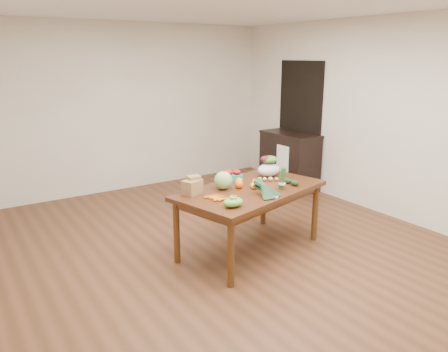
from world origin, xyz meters
TOP-DOWN VIEW (x-y plane):
  - floor at (0.00, 0.00)m, footprint 6.00×6.00m
  - ceiling at (0.00, 0.00)m, footprint 5.00×6.00m
  - room_walls at (0.00, 0.00)m, footprint 5.02×6.02m
  - dining_table at (0.18, -0.12)m, footprint 1.87×1.33m
  - doorway_dark at (2.48, 1.60)m, footprint 0.02×1.00m
  - cabinet at (2.22, 1.53)m, footprint 0.52×1.02m
  - dish_towel at (1.96, 1.40)m, footprint 0.02×0.28m
  - paper_bag at (-0.46, 0.05)m, footprint 0.31×0.28m
  - cabbage at (-0.09, 0.02)m, footprint 0.20×0.20m
  - strawberry_basket_a at (0.12, 0.24)m, footprint 0.15×0.15m
  - strawberry_basket_b at (0.24, 0.24)m, footprint 0.13×0.13m
  - orange_a at (0.07, -0.06)m, footprint 0.09×0.09m
  - orange_b at (0.15, 0.06)m, footprint 0.08×0.08m
  - orange_c at (0.30, -0.04)m, footprint 0.07×0.07m
  - mandarin_cluster at (0.25, -0.15)m, footprint 0.22×0.22m
  - carrots at (-0.32, -0.22)m, footprint 0.27×0.26m
  - snap_pea_bag at (-0.33, -0.52)m, footprint 0.21×0.16m
  - kale_bunch at (0.16, -0.46)m, footprint 0.41×0.47m
  - asparagus_bundle at (0.45, -0.34)m, footprint 0.11×0.13m
  - potato_a at (0.40, -0.03)m, footprint 0.04×0.04m
  - potato_b at (0.55, -0.02)m, footprint 0.06×0.05m
  - potato_c at (0.50, 0.02)m, footprint 0.05×0.05m
  - potato_d at (0.46, 0.07)m, footprint 0.05×0.04m
  - potato_e at (0.62, -0.05)m, footprint 0.05×0.04m
  - avocado_a at (0.66, -0.32)m, footprint 0.09×0.12m
  - avocado_b at (0.65, -0.21)m, footprint 0.09×0.11m
  - salad_bag at (0.66, 0.16)m, footprint 0.34×0.29m

SIDE VIEW (x-z plane):
  - floor at x=0.00m, z-range 0.00..0.00m
  - dining_table at x=0.18m, z-range 0.00..0.75m
  - cabinet at x=2.22m, z-range 0.00..0.94m
  - dish_towel at x=1.96m, z-range 0.33..0.78m
  - carrots at x=-0.32m, z-range 0.75..0.78m
  - potato_a at x=0.40m, z-range 0.75..0.79m
  - potato_e at x=0.62m, z-range 0.75..0.79m
  - potato_d at x=0.46m, z-range 0.75..0.79m
  - potato_c at x=0.50m, z-range 0.75..0.79m
  - potato_b at x=0.55m, z-range 0.75..0.80m
  - avocado_b at x=0.65m, z-range 0.75..0.82m
  - avocado_a at x=0.66m, z-range 0.75..0.82m
  - orange_c at x=0.30m, z-range 0.75..0.82m
  - orange_b at x=0.15m, z-range 0.75..0.83m
  - mandarin_cluster at x=0.25m, z-range 0.75..0.84m
  - orange_a at x=0.07m, z-range 0.75..0.84m
  - snap_pea_bag at x=-0.33m, z-range 0.75..0.84m
  - strawberry_basket_b at x=0.24m, z-range 0.75..0.85m
  - strawberry_basket_a at x=0.12m, z-range 0.75..0.86m
  - kale_bunch at x=0.16m, z-range 0.75..0.91m
  - paper_bag at x=-0.46m, z-range 0.75..0.94m
  - cabbage at x=-0.09m, z-range 0.75..0.95m
  - salad_bag at x=0.66m, z-range 0.75..0.98m
  - asparagus_bundle at x=0.45m, z-range 0.75..1.00m
  - doorway_dark at x=2.48m, z-range 0.00..2.10m
  - room_walls at x=0.00m, z-range 0.00..2.70m
  - ceiling at x=0.00m, z-range 2.69..2.71m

